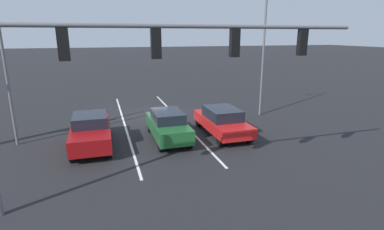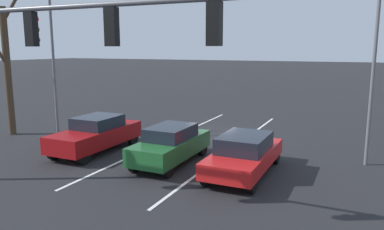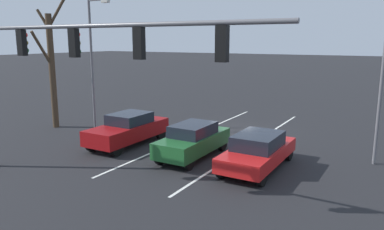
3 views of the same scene
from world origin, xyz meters
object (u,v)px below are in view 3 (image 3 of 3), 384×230
at_px(car_darkgreen_midlane_front, 193,140).
at_px(car_red_leftlane_front, 258,151).
at_px(car_maroon_rightlane_front, 128,129).
at_px(street_lamp_left_shoulder, 379,43).
at_px(traffic_signal_gantry, 63,56).
at_px(bare_tree_near, 52,65).
at_px(street_lamp_right_shoulder, 93,57).

bearing_deg(car_darkgreen_midlane_front, car_red_leftlane_front, 179.82).
distance_m(car_maroon_rightlane_front, street_lamp_left_shoulder, 12.23).
xyz_separation_m(car_maroon_rightlane_front, traffic_signal_gantry, (-1.87, 5.49, 3.93)).
xyz_separation_m(car_maroon_rightlane_front, car_red_leftlane_front, (-7.08, 0.15, -0.04)).
bearing_deg(car_maroon_rightlane_front, traffic_signal_gantry, 108.84).
bearing_deg(street_lamp_left_shoulder, bare_tree_near, 7.05).
xyz_separation_m(car_maroon_rightlane_front, street_lamp_left_shoulder, (-11.03, -2.96, 4.38)).
xyz_separation_m(car_red_leftlane_front, traffic_signal_gantry, (5.20, 5.34, 3.98)).
relative_size(car_darkgreen_midlane_front, traffic_signal_gantry, 0.35).
height_order(car_red_leftlane_front, bare_tree_near, bare_tree_near).
bearing_deg(street_lamp_right_shoulder, car_darkgreen_midlane_front, 168.67).
relative_size(street_lamp_right_shoulder, bare_tree_near, 0.94).
relative_size(traffic_signal_gantry, street_lamp_right_shoulder, 1.66).
distance_m(street_lamp_right_shoulder, bare_tree_near, 3.02).
xyz_separation_m(traffic_signal_gantry, street_lamp_right_shoulder, (5.41, -6.85, -0.40)).
bearing_deg(traffic_signal_gantry, street_lamp_left_shoulder, -137.33).
distance_m(car_maroon_rightlane_front, traffic_signal_gantry, 7.01).
bearing_deg(traffic_signal_gantry, bare_tree_near, -37.06).
bearing_deg(car_maroon_rightlane_front, street_lamp_right_shoulder, -21.00).
bearing_deg(bare_tree_near, car_darkgreen_midlane_front, 174.86).
distance_m(car_red_leftlane_front, street_lamp_right_shoulder, 11.30).
bearing_deg(car_maroon_rightlane_front, bare_tree_near, -7.02).
bearing_deg(car_maroon_rightlane_front, car_darkgreen_midlane_front, 177.95).
bearing_deg(street_lamp_left_shoulder, street_lamp_right_shoulder, 6.26).
bearing_deg(street_lamp_right_shoulder, street_lamp_left_shoulder, -173.74).
height_order(car_maroon_rightlane_front, street_lamp_right_shoulder, street_lamp_right_shoulder).
xyz_separation_m(car_maroon_rightlane_front, car_darkgreen_midlane_front, (-3.94, 0.14, -0.02)).
distance_m(car_maroon_rightlane_front, car_darkgreen_midlane_front, 3.94).
distance_m(traffic_signal_gantry, bare_tree_near, 10.47).
relative_size(car_maroon_rightlane_front, street_lamp_left_shoulder, 0.52).
bearing_deg(street_lamp_left_shoulder, car_darkgreen_midlane_front, 23.59).
distance_m(car_darkgreen_midlane_front, street_lamp_left_shoulder, 8.90).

